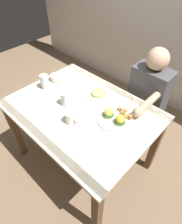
% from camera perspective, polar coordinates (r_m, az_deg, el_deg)
% --- Properties ---
extents(ground_plane, '(6.00, 6.00, 0.00)m').
position_cam_1_polar(ground_plane, '(2.13, -2.22, -13.84)').
color(ground_plane, '#7F664C').
extents(dining_table, '(1.20, 0.90, 0.74)m').
position_cam_1_polar(dining_table, '(1.63, -2.82, -1.85)').
color(dining_table, beige).
rests_on(dining_table, ground_plane).
extents(eggs_benedict_plate, '(0.27, 0.27, 0.09)m').
position_cam_1_polar(eggs_benedict_plate, '(1.46, 7.29, -1.68)').
color(eggs_benedict_plate, white).
rests_on(eggs_benedict_plate, dining_table).
extents(fruit_bowl, '(0.12, 0.12, 0.05)m').
position_cam_1_polar(fruit_bowl, '(1.90, -10.39, 10.26)').
color(fruit_bowl, white).
rests_on(fruit_bowl, dining_table).
extents(coffee_mug, '(0.11, 0.08, 0.09)m').
position_cam_1_polar(coffee_mug, '(1.42, -6.12, -1.64)').
color(coffee_mug, white).
rests_on(coffee_mug, dining_table).
extents(fork, '(0.16, 0.03, 0.00)m').
position_cam_1_polar(fork, '(1.28, -2.54, -11.81)').
color(fork, silver).
rests_on(fork, dining_table).
extents(water_glass_near, '(0.07, 0.07, 0.11)m').
position_cam_1_polar(water_glass_near, '(1.58, -7.78, 3.75)').
color(water_glass_near, silver).
rests_on(water_glass_near, dining_table).
extents(water_glass_far, '(0.07, 0.07, 0.14)m').
position_cam_1_polar(water_glass_far, '(1.79, -13.80, 8.68)').
color(water_glass_far, silver).
rests_on(water_glass_far, dining_table).
extents(side_plate, '(0.20, 0.20, 0.04)m').
position_cam_1_polar(side_plate, '(1.68, 2.22, 5.44)').
color(side_plate, white).
rests_on(side_plate, dining_table).
extents(diner_person, '(0.34, 0.54, 1.14)m').
position_cam_1_polar(diner_person, '(1.88, 16.39, 4.05)').
color(diner_person, '#33333D').
rests_on(diner_person, ground_plane).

